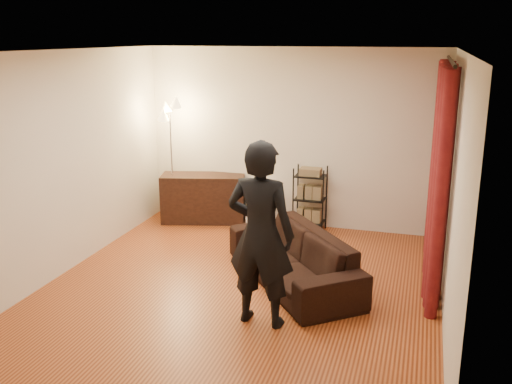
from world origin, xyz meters
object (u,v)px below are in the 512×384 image
(person, at_px, (261,234))
(storage_boxes, at_px, (259,205))
(wire_shelf, at_px, (310,199))
(media_cabinet, at_px, (203,198))
(floor_lamp, at_px, (172,163))
(sofa, at_px, (293,257))

(person, height_order, storage_boxes, person)
(storage_boxes, xyz_separation_m, wire_shelf, (0.80, -0.03, 0.17))
(storage_boxes, bearing_deg, media_cabinet, -174.56)
(wire_shelf, bearing_deg, media_cabinet, -158.56)
(storage_boxes, height_order, floor_lamp, floor_lamp)
(person, xyz_separation_m, media_cabinet, (-1.80, 2.92, -0.58))
(sofa, bearing_deg, storage_boxes, 168.03)
(sofa, bearing_deg, wire_shelf, 146.59)
(media_cabinet, height_order, storage_boxes, media_cabinet)
(person, relative_size, wire_shelf, 1.94)
(person, distance_m, storage_boxes, 3.20)
(sofa, bearing_deg, floor_lamp, -165.02)
(media_cabinet, relative_size, wire_shelf, 1.32)
(sofa, bearing_deg, person, -43.81)
(floor_lamp, bearing_deg, wire_shelf, 5.73)
(wire_shelf, distance_m, floor_lamp, 2.20)
(sofa, relative_size, person, 1.12)
(person, distance_m, floor_lamp, 3.55)
(sofa, height_order, storage_boxes, storage_boxes)
(sofa, distance_m, storage_boxes, 2.18)
(person, height_order, media_cabinet, person)
(person, height_order, floor_lamp, person)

